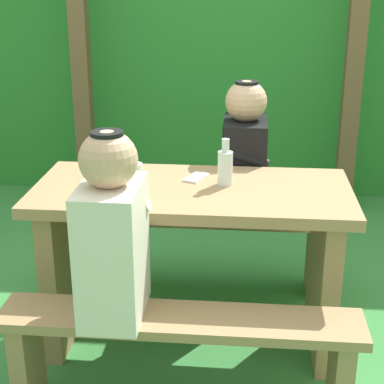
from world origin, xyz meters
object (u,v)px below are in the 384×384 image
Objects in this scene: bench_near at (180,344)px; cell_phone at (196,177)px; person_black_coat at (244,156)px; drinking_glass at (135,172)px; picnic_table at (192,239)px; bench_far at (201,234)px; bottle_left at (225,166)px; person_white_shirt at (112,233)px.

cell_phone reaches higher than bench_near.
person_black_coat is 0.67m from drinking_glass.
person_black_coat is 0.45m from cell_phone.
drinking_glass is at bearing 114.73° from bench_near.
bench_far is (0.00, 0.52, -0.21)m from picnic_table.
bench_near is 1.03m from bench_far.
person_black_coat is at bearing 42.86° from drinking_glass.
person_black_coat is 3.41× the size of bottle_left.
drinking_glass is (-0.49, -0.46, 0.05)m from person_black_coat.
person_white_shirt is 0.69m from bottle_left.
person_white_shirt is at bearing -114.70° from person_black_coat.
bench_near is 1.00× the size of bench_far.
bench_far is 0.73m from bottle_left.
bottle_left reaches higher than picnic_table.
person_white_shirt is 8.63× the size of drinking_glass.
person_white_shirt and person_black_coat have the same top height.
picnic_table is 1.95× the size of person_black_coat.
picnic_table is 6.64× the size of bottle_left.
person_black_coat is (0.47, 1.03, 0.00)m from person_white_shirt.
person_white_shirt is 5.14× the size of cell_phone.
person_white_shirt is at bearing -124.83° from bottle_left.
drinking_glass is at bearing -120.02° from bench_far.
drinking_glass reaches higher than bench_far.
person_black_coat is at bearing -0.84° from bench_far.
cell_phone is at bearing -118.87° from person_black_coat.
drinking_glass is (-0.26, 0.58, 0.50)m from bench_near.
person_black_coat is at bearing 83.43° from cell_phone.
drinking_glass is 0.41m from bottle_left.
bench_near is at bearing -90.00° from picnic_table.
bench_far is 0.51m from person_black_coat.
drinking_glass is 0.60× the size of cell_phone.
bench_near is 0.52m from person_white_shirt.
bottle_left is at bearing 75.79° from bench_near.
drinking_glass is (-0.26, 0.06, 0.29)m from picnic_table.
bench_far is at bearing 113.47° from cell_phone.
bench_near is 1.95× the size of person_black_coat.
bottle_left is (0.14, 0.56, 0.54)m from bench_near.
cell_phone is at bearing 12.53° from drinking_glass.
bench_near is (0.00, -0.52, -0.21)m from picnic_table.
picnic_table is at bearing -12.42° from drinking_glass.
picnic_table is 1.00× the size of bench_far.
picnic_table is 0.56m from bench_near.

